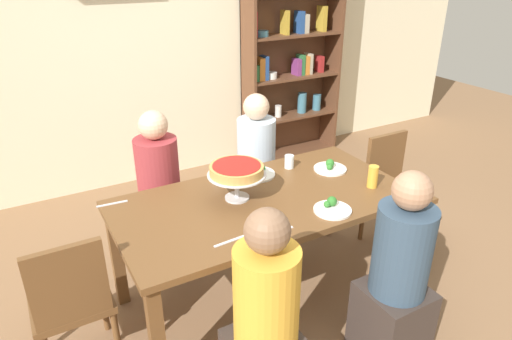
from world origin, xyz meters
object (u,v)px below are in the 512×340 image
at_px(water_glass_clear_far, 218,171).
at_px(cutlery_knife_near, 112,204).
at_px(salad_plate_spare, 332,208).
at_px(diner_far_right, 256,174).
at_px(cutlery_fork_far, 278,231).
at_px(beer_glass_amber_tall, 373,177).
at_px(salad_plate_near_diner, 258,173).
at_px(dining_table, 264,210).
at_px(cutlery_fork_near, 230,241).
at_px(diner_far_left, 161,198).
at_px(deep_dish_pizza_stand, 237,172).
at_px(salad_plate_far_diner, 330,168).
at_px(bookshelf, 291,52).
at_px(chair_head_east, 393,186).
at_px(water_glass_clear_near, 289,162).
at_px(chair_head_west, 71,300).
at_px(diner_near_right, 397,283).
at_px(diner_near_left, 266,333).

relative_size(water_glass_clear_far, cutlery_knife_near, 0.60).
bearing_deg(salad_plate_spare, cutlery_knife_near, 147.57).
relative_size(diner_far_right, cutlery_fork_far, 6.39).
xyz_separation_m(beer_glass_amber_tall, cutlery_knife_near, (-1.50, 0.58, -0.07)).
bearing_deg(diner_far_right, water_glass_clear_far, -52.50).
bearing_deg(salad_plate_near_diner, dining_table, -112.63).
xyz_separation_m(beer_glass_amber_tall, cutlery_fork_near, (-1.07, -0.11, -0.07)).
xyz_separation_m(diner_far_left, deep_dish_pizza_stand, (0.28, -0.68, 0.43)).
height_order(dining_table, cutlery_fork_far, cutlery_fork_far).
relative_size(diner_far_left, salad_plate_far_diner, 5.11).
relative_size(bookshelf, cutlery_fork_near, 12.29).
bearing_deg(chair_head_east, cutlery_knife_near, -8.20).
xyz_separation_m(cutlery_fork_near, cutlery_fork_far, (0.27, -0.04, 0.00)).
xyz_separation_m(beer_glass_amber_tall, water_glass_clear_near, (-0.30, 0.50, -0.03)).
height_order(chair_head_west, salad_plate_near_diner, chair_head_west).
bearing_deg(diner_near_right, cutlery_fork_near, 59.25).
bearing_deg(dining_table, bookshelf, 53.37).
height_order(diner_near_left, water_glass_clear_far, diner_near_left).
distance_m(diner_far_left, water_glass_clear_far, 0.56).
bearing_deg(chair_head_west, cutlery_fork_near, -18.90).
distance_m(diner_far_left, cutlery_knife_near, 0.61).
xyz_separation_m(diner_far_left, chair_head_east, (1.62, -0.67, -0.01)).
xyz_separation_m(dining_table, salad_plate_far_diner, (0.60, 0.13, 0.10)).
bearing_deg(diner_near_right, cutlery_fork_far, 49.92).
bearing_deg(beer_glass_amber_tall, chair_head_east, 29.49).
bearing_deg(dining_table, water_glass_clear_far, 107.84).
relative_size(diner_far_left, cutlery_knife_near, 6.39).
xyz_separation_m(bookshelf, salad_plate_spare, (-1.23, -2.33, -0.40)).
bearing_deg(bookshelf, cutlery_fork_far, -124.33).
relative_size(dining_table, salad_plate_far_diner, 7.99).
xyz_separation_m(chair_head_west, cutlery_fork_far, (1.05, -0.31, 0.26)).
distance_m(chair_head_west, cutlery_fork_near, 0.86).
bearing_deg(salad_plate_far_diner, water_glass_clear_near, 144.01).
bearing_deg(chair_head_west, water_glass_clear_far, 22.69).
bearing_deg(cutlery_fork_near, chair_head_west, 157.11).
relative_size(diner_far_left, cutlery_fork_near, 6.39).
height_order(deep_dish_pizza_stand, salad_plate_spare, deep_dish_pizza_stand).
bearing_deg(salad_plate_far_diner, diner_far_right, 108.96).
bearing_deg(salad_plate_near_diner, diner_far_right, 61.63).
bearing_deg(cutlery_fork_near, diner_near_right, -34.74).
bearing_deg(dining_table, chair_head_west, -177.66).
bearing_deg(diner_near_left, deep_dish_pizza_stand, -18.48).
relative_size(salad_plate_near_diner, beer_glass_amber_tall, 1.71).
distance_m(bookshelf, salad_plate_near_diner, 2.23).
xyz_separation_m(diner_far_left, salad_plate_near_diner, (0.55, -0.45, 0.26)).
bearing_deg(cutlery_fork_near, salad_plate_spare, -4.14).
relative_size(salad_plate_far_diner, cutlery_knife_near, 1.25).
height_order(diner_near_right, chair_head_west, diner_near_right).
bearing_deg(water_glass_clear_near, diner_near_right, -89.87).
xyz_separation_m(salad_plate_near_diner, water_glass_clear_far, (-0.25, 0.08, 0.04)).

